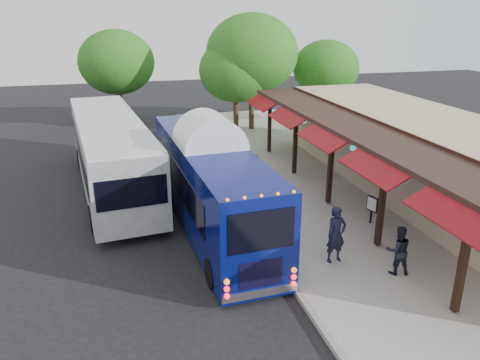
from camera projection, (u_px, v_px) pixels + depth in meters
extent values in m
plane|color=black|center=(275.00, 264.00, 15.56)|extent=(90.00, 90.00, 0.00)
cube|color=#9E9B93|center=(353.00, 202.00, 20.39)|extent=(10.00, 40.00, 0.15)
cube|color=gray|center=(244.00, 215.00, 19.18)|extent=(0.20, 40.00, 0.16)
cube|color=tan|center=(428.00, 158.00, 20.66)|extent=(5.00, 20.00, 3.60)
cube|color=black|center=(381.00, 129.00, 19.53)|extent=(0.06, 20.00, 0.60)
cube|color=#331E19|center=(358.00, 128.00, 19.23)|extent=(2.60, 20.00, 0.18)
cube|color=black|center=(464.00, 260.00, 12.24)|extent=(0.18, 0.18, 3.16)
cube|color=maroon|center=(458.00, 214.00, 11.68)|extent=(1.00, 3.20, 0.57)
cube|color=black|center=(382.00, 203.00, 15.87)|extent=(0.18, 0.18, 3.16)
cube|color=maroon|center=(374.00, 166.00, 15.31)|extent=(1.00, 3.20, 0.57)
cube|color=black|center=(330.00, 167.00, 19.50)|extent=(0.18, 0.18, 3.16)
cube|color=maroon|center=(323.00, 136.00, 18.94)|extent=(1.00, 3.20, 0.57)
cube|color=black|center=(295.00, 143.00, 23.13)|extent=(0.18, 0.18, 3.16)
cube|color=maroon|center=(288.00, 116.00, 22.57)|extent=(1.00, 3.20, 0.57)
cube|color=black|center=(270.00, 125.00, 26.76)|extent=(0.18, 0.18, 3.16)
cube|color=maroon|center=(263.00, 102.00, 26.20)|extent=(1.00, 3.20, 0.57)
sphere|color=teal|center=(435.00, 193.00, 13.79)|extent=(0.26, 0.26, 0.26)
sphere|color=teal|center=(353.00, 148.00, 18.33)|extent=(0.26, 0.26, 0.26)
sphere|color=teal|center=(304.00, 121.00, 22.87)|extent=(0.26, 0.26, 0.26)
cube|color=#08105F|center=(210.00, 181.00, 17.71)|extent=(2.91, 11.11, 2.89)
cube|color=#08105F|center=(211.00, 219.00, 18.25)|extent=(2.86, 11.00, 0.32)
ellipsoid|color=white|center=(209.00, 145.00, 17.23)|extent=(2.90, 10.89, 0.51)
cube|color=black|center=(251.00, 232.00, 12.54)|extent=(1.92, 0.13, 1.19)
cube|color=silver|center=(250.00, 294.00, 13.26)|extent=(2.30, 0.29, 0.26)
sphere|color=#FF0C0C|center=(216.00, 293.00, 12.86)|extent=(0.17, 0.17, 0.17)
sphere|color=#FF0C0C|center=(285.00, 283.00, 13.35)|extent=(0.17, 0.17, 0.17)
cylinder|color=black|center=(205.00, 273.00, 14.12)|extent=(0.32, 0.97, 0.95)
cylinder|color=black|center=(271.00, 264.00, 14.64)|extent=(0.32, 0.97, 0.95)
cylinder|color=black|center=(172.00, 186.00, 21.12)|extent=(0.32, 0.97, 0.95)
cylinder|color=black|center=(218.00, 182.00, 21.64)|extent=(0.32, 0.97, 0.95)
cube|color=gray|center=(111.00, 152.00, 21.58)|extent=(4.04, 12.76, 2.89)
cube|color=black|center=(79.00, 149.00, 21.16)|extent=(1.16, 10.60, 1.09)
cube|color=black|center=(141.00, 144.00, 21.83)|extent=(1.16, 10.60, 1.09)
cube|color=silver|center=(108.00, 120.00, 21.07)|extent=(3.96, 12.50, 0.11)
cylinder|color=black|center=(81.00, 219.00, 17.73)|extent=(0.41, 1.07, 1.05)
cylinder|color=black|center=(148.00, 212.00, 18.34)|extent=(0.41, 1.07, 1.05)
cylinder|color=black|center=(88.00, 157.00, 25.13)|extent=(0.41, 1.07, 1.05)
cylinder|color=black|center=(136.00, 154.00, 25.75)|extent=(0.41, 1.07, 1.05)
imported|color=black|center=(336.00, 235.00, 15.15)|extent=(0.75, 0.54, 1.92)
imported|color=black|center=(398.00, 250.00, 14.49)|extent=(0.89, 0.76, 1.61)
imported|color=black|center=(261.00, 198.00, 18.55)|extent=(0.99, 0.63, 1.56)
imported|color=black|center=(254.00, 173.00, 21.15)|extent=(1.21, 0.80, 1.75)
cube|color=black|center=(372.00, 210.00, 18.04)|extent=(0.08, 0.08, 1.11)
cube|color=black|center=(372.00, 204.00, 17.96)|extent=(0.19, 0.49, 0.61)
cube|color=white|center=(371.00, 204.00, 17.95)|extent=(0.14, 0.41, 0.51)
cylinder|color=#382314|center=(236.00, 112.00, 32.03)|extent=(0.36, 0.36, 2.85)
ellipsoid|color=#175615|center=(236.00, 71.00, 31.08)|extent=(4.93, 4.93, 4.19)
cylinder|color=#382314|center=(252.00, 105.00, 32.36)|extent=(0.36, 0.36, 3.57)
ellipsoid|color=#175615|center=(252.00, 53.00, 31.18)|extent=(6.17, 6.17, 5.25)
cylinder|color=#382314|center=(324.00, 105.00, 34.54)|extent=(0.36, 0.36, 2.75)
ellipsoid|color=#175615|center=(326.00, 68.00, 33.62)|extent=(4.74, 4.74, 4.03)
cylinder|color=#382314|center=(120.00, 105.00, 33.98)|extent=(0.36, 0.36, 3.08)
ellipsoid|color=#175615|center=(117.00, 62.00, 32.96)|extent=(5.32, 5.32, 4.52)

